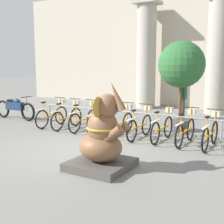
# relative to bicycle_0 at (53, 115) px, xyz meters

# --- Properties ---
(ground_plane) EXTENTS (60.00, 60.00, 0.00)m
(ground_plane) POSITION_rel_bicycle_0_xyz_m (2.67, -1.81, -0.40)
(ground_plane) COLOR slate
(building_facade) EXTENTS (20.00, 0.20, 6.00)m
(building_facade) POSITION_rel_bicycle_0_xyz_m (2.67, 6.79, 2.60)
(building_facade) COLOR #BCB29E
(building_facade) RESTS_ON ground_plane
(column_left) EXTENTS (1.17, 1.17, 5.16)m
(column_left) POSITION_rel_bicycle_0_xyz_m (0.98, 5.79, 2.22)
(column_left) COLOR #ADA899
(column_left) RESTS_ON ground_plane
(column_right) EXTENTS (1.17, 1.17, 5.16)m
(column_right) POSITION_rel_bicycle_0_xyz_m (4.37, 5.79, 2.22)
(column_right) COLOR #ADA899
(column_right) RESTS_ON ground_plane
(bike_rack) EXTENTS (6.17, 0.05, 0.77)m
(bike_rack) POSITION_rel_bicycle_0_xyz_m (2.79, 0.14, 0.25)
(bike_rack) COLOR gray
(bike_rack) RESTS_ON ground_plane
(bicycle_0) EXTENTS (0.48, 1.67, 1.01)m
(bicycle_0) POSITION_rel_bicycle_0_xyz_m (0.00, 0.00, 0.00)
(bicycle_0) COLOR black
(bicycle_0) RESTS_ON ground_plane
(bicycle_1) EXTENTS (0.48, 1.67, 1.01)m
(bicycle_1) POSITION_rel_bicycle_0_xyz_m (0.70, -0.01, 0.00)
(bicycle_1) COLOR black
(bicycle_1) RESTS_ON ground_plane
(bicycle_2) EXTENTS (0.48, 1.67, 1.01)m
(bicycle_2) POSITION_rel_bicycle_0_xyz_m (1.39, 0.03, 0.00)
(bicycle_2) COLOR black
(bicycle_2) RESTS_ON ground_plane
(bicycle_3) EXTENTS (0.48, 1.67, 1.01)m
(bicycle_3) POSITION_rel_bicycle_0_xyz_m (2.09, 0.04, 0.00)
(bicycle_3) COLOR black
(bicycle_3) RESTS_ON ground_plane
(bicycle_4) EXTENTS (0.48, 1.67, 1.01)m
(bicycle_4) POSITION_rel_bicycle_0_xyz_m (2.79, 0.04, 0.00)
(bicycle_4) COLOR black
(bicycle_4) RESTS_ON ground_plane
(bicycle_5) EXTENTS (0.48, 1.67, 1.01)m
(bicycle_5) POSITION_rel_bicycle_0_xyz_m (3.48, -0.00, 0.00)
(bicycle_5) COLOR black
(bicycle_5) RESTS_ON ground_plane
(bicycle_6) EXTENTS (0.48, 1.67, 1.01)m
(bicycle_6) POSITION_rel_bicycle_0_xyz_m (4.18, 0.06, 0.00)
(bicycle_6) COLOR black
(bicycle_6) RESTS_ON ground_plane
(bicycle_7) EXTENTS (0.48, 1.67, 1.01)m
(bicycle_7) POSITION_rel_bicycle_0_xyz_m (4.87, 0.06, 0.00)
(bicycle_7) COLOR black
(bicycle_7) RESTS_ON ground_plane
(bicycle_8) EXTENTS (0.48, 1.67, 1.01)m
(bicycle_8) POSITION_rel_bicycle_0_xyz_m (5.57, 0.02, 0.00)
(bicycle_8) COLOR black
(bicycle_8) RESTS_ON ground_plane
(elephant_statue) EXTENTS (1.25, 1.25, 1.93)m
(elephant_statue) POSITION_rel_bicycle_0_xyz_m (3.97, -2.88, 0.25)
(elephant_statue) COLOR #4C4742
(elephant_statue) RESTS_ON ground_plane
(motorcycle) EXTENTS (2.16, 0.55, 0.96)m
(motorcycle) POSITION_rel_bicycle_0_xyz_m (-2.19, 0.25, 0.07)
(motorcycle) COLOR black
(motorcycle) RESTS_ON ground_plane
(person_pedestrian) EXTENTS (0.22, 0.47, 1.65)m
(person_pedestrian) POSITION_rel_bicycle_0_xyz_m (3.58, 3.72, 0.59)
(person_pedestrian) COLOR brown
(person_pedestrian) RESTS_ON ground_plane
(potted_tree) EXTENTS (1.52, 1.52, 2.97)m
(potted_tree) POSITION_rel_bicycle_0_xyz_m (4.18, 1.58, 1.73)
(potted_tree) COLOR #4C4C4C
(potted_tree) RESTS_ON ground_plane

